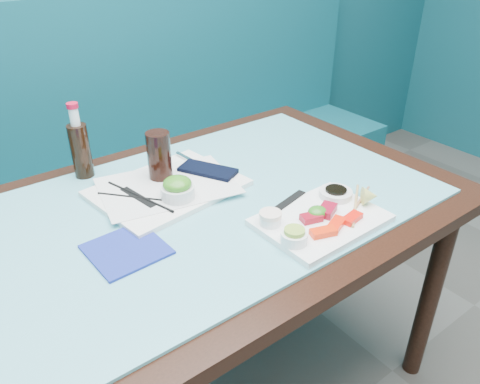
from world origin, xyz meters
TOP-DOWN VIEW (x-y plane):
  - booth_bench at (0.00, 2.29)m, footprint 3.00×0.56m
  - dining_table at (0.00, 1.45)m, footprint 1.40×0.90m
  - glass_top at (0.00, 1.45)m, footprint 1.22×0.76m
  - sashimi_plate at (0.17, 1.19)m, footprint 0.31×0.23m
  - salmon_left at (0.12, 1.14)m, footprint 0.07×0.05m
  - salmon_mid at (0.17, 1.14)m, footprint 0.07×0.05m
  - salmon_right at (0.22, 1.14)m, footprint 0.06×0.04m
  - tuna_left at (0.14, 1.20)m, footprint 0.06×0.04m
  - tuna_right at (0.20, 1.20)m, footprint 0.07×0.06m
  - seaweed_garnish at (0.17, 1.20)m, footprint 0.05×0.05m
  - ramekin_wasabi at (0.05, 1.16)m, footprint 0.08×0.08m
  - wasabi_fill at (0.05, 1.16)m, footprint 0.06×0.06m
  - ramekin_ginger at (0.05, 1.25)m, footprint 0.06×0.06m
  - ginger_fill at (0.05, 1.25)m, footprint 0.06×0.06m
  - soy_dish at (0.28, 1.24)m, footprint 0.11×0.11m
  - soy_fill at (0.28, 1.24)m, footprint 0.07×0.07m
  - lemon_wedge at (0.32, 1.16)m, footprint 0.06×0.06m
  - chopstick_sleeve at (0.16, 1.30)m, footprint 0.14×0.05m
  - wooden_chopstick_a at (0.28, 1.18)m, footprint 0.17×0.13m
  - wooden_chopstick_b at (0.29, 1.18)m, footprint 0.18×0.09m
  - serving_tray at (-0.05, 1.56)m, footprint 0.42×0.34m
  - paper_placemat at (-0.05, 1.56)m, footprint 0.41×0.33m
  - seaweed_bowl at (-0.06, 1.49)m, footprint 0.11×0.11m
  - seaweed_salad at (-0.06, 1.49)m, footprint 0.09×0.09m
  - cola_glass at (-0.04, 1.62)m, footprint 0.08×0.08m
  - navy_pouch at (0.09, 1.56)m, footprint 0.14×0.18m
  - fork at (0.08, 1.67)m, footprint 0.02×0.10m
  - black_chopstick_a at (-0.15, 1.55)m, footprint 0.15×0.17m
  - black_chopstick_b at (-0.14, 1.55)m, footprint 0.07×0.25m
  - tray_sleeve at (-0.14, 1.55)m, footprint 0.04×0.14m
  - cola_bottle_body at (-0.20, 1.79)m, footprint 0.06×0.06m
  - cola_bottle_neck at (-0.20, 1.79)m, footprint 0.03×0.03m
  - cola_bottle_cap at (-0.20, 1.79)m, footprint 0.04×0.04m
  - blue_napkin at (-0.26, 1.38)m, footprint 0.17×0.17m

SIDE VIEW (x-z plane):
  - booth_bench at x=0.00m, z-range -0.21..0.96m
  - dining_table at x=0.00m, z-range 0.29..1.04m
  - glass_top at x=0.00m, z-range 0.75..0.76m
  - blue_napkin at x=-0.26m, z-range 0.76..0.76m
  - serving_tray at x=-0.05m, z-range 0.76..0.77m
  - sashimi_plate at x=0.17m, z-range 0.76..0.77m
  - paper_placemat at x=-0.05m, z-range 0.77..0.77m
  - tray_sleeve at x=-0.14m, z-range 0.77..0.78m
  - black_chopstick_a at x=-0.15m, z-range 0.77..0.78m
  - chopstick_sleeve at x=0.16m, z-range 0.77..0.78m
  - black_chopstick_b at x=-0.14m, z-range 0.77..0.78m
  - wooden_chopstick_b at x=0.29m, z-range 0.77..0.78m
  - wooden_chopstick_a at x=0.28m, z-range 0.77..0.78m
  - fork at x=0.08m, z-range 0.77..0.79m
  - navy_pouch at x=0.09m, z-range 0.77..0.79m
  - salmon_right at x=0.22m, z-range 0.77..0.79m
  - salmon_mid at x=0.17m, z-range 0.77..0.79m
  - salmon_left at x=0.12m, z-range 0.77..0.79m
  - tuna_left at x=0.14m, z-range 0.77..0.79m
  - soy_dish at x=0.28m, z-range 0.77..0.79m
  - tuna_right at x=0.20m, z-range 0.77..0.79m
  - ramekin_ginger at x=0.05m, z-range 0.77..0.80m
  - ramekin_wasabi at x=0.05m, z-range 0.77..0.80m
  - seaweed_garnish at x=0.17m, z-range 0.77..0.80m
  - seaweed_bowl at x=-0.06m, z-range 0.77..0.81m
  - soy_fill at x=0.28m, z-range 0.79..0.80m
  - lemon_wedge at x=0.32m, z-range 0.77..0.82m
  - ginger_fill at x=0.05m, z-range 0.80..0.81m
  - wasabi_fill at x=0.05m, z-range 0.80..0.81m
  - seaweed_salad at x=-0.06m, z-range 0.80..0.84m
  - cola_bottle_body at x=-0.20m, z-range 0.76..0.92m
  - cola_glass at x=-0.04m, z-range 0.77..0.91m
  - cola_bottle_neck at x=-0.20m, z-range 0.92..0.97m
  - cola_bottle_cap at x=-0.20m, z-range 0.97..0.98m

